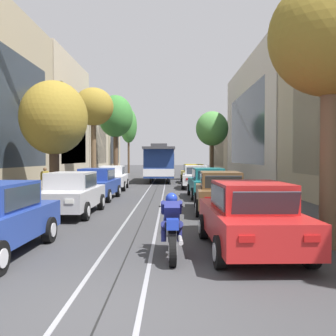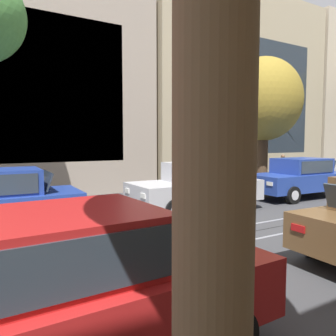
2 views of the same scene
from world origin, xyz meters
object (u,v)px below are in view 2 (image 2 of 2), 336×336
parked_car_red_near_right (62,290)px  fire_hydrant (188,190)px  parked_car_blue_mid_left (299,178)px  street_tree_kerb_left_second (263,100)px  parked_car_silver_second_left (197,186)px  pedestrian_on_left_pavement (283,167)px

parked_car_red_near_right → fire_hydrant: bearing=138.5°
parked_car_blue_mid_left → parked_car_red_near_right: bearing=-62.5°
street_tree_kerb_left_second → fire_hydrant: (0.69, -4.60, -3.71)m
parked_car_red_near_right → street_tree_kerb_left_second: bearing=125.6°
parked_car_silver_second_left → fire_hydrant: size_ratio=5.21×
parked_car_red_near_right → fire_hydrant: parked_car_red_near_right is taller
street_tree_kerb_left_second → fire_hydrant: bearing=-81.5°
parked_car_silver_second_left → parked_car_blue_mid_left: bearing=90.4°
parked_car_red_near_right → pedestrian_on_left_pavement: bearing=123.5°
parked_car_silver_second_left → street_tree_kerb_left_second: 6.66m
pedestrian_on_left_pavement → street_tree_kerb_left_second: bearing=-64.2°
parked_car_silver_second_left → parked_car_red_near_right: bearing=-45.2°
parked_car_blue_mid_left → pedestrian_on_left_pavement: size_ratio=2.85×
street_tree_kerb_left_second → fire_hydrant: size_ratio=7.22×
parked_car_silver_second_left → parked_car_blue_mid_left: 5.09m
parked_car_silver_second_left → fire_hydrant: (-1.56, 0.71, -0.38)m
street_tree_kerb_left_second → fire_hydrant: 5.95m
parked_car_blue_mid_left → parked_car_red_near_right: 12.00m
parked_car_blue_mid_left → parked_car_red_near_right: same height
parked_car_silver_second_left → street_tree_kerb_left_second: bearing=113.0°
parked_car_red_near_right → street_tree_kerb_left_second: street_tree_kerb_left_second is taller
parked_car_blue_mid_left → parked_car_red_near_right: (5.55, -10.64, 0.00)m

